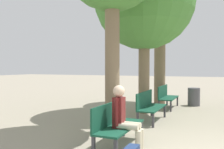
# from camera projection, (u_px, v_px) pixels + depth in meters

# --- Properties ---
(bench_row_0) EXTENTS (0.54, 1.66, 0.91)m
(bench_row_0) POSITION_uv_depth(u_px,v_px,m) (116.00, 122.00, 5.28)
(bench_row_0) COLOR #144733
(bench_row_0) RESTS_ON ground_plane
(bench_row_1) EXTENTS (0.54, 1.66, 0.91)m
(bench_row_1) POSITION_uv_depth(u_px,v_px,m) (149.00, 105.00, 7.74)
(bench_row_1) COLOR #144733
(bench_row_1) RESTS_ON ground_plane
(bench_row_2) EXTENTS (0.54, 1.66, 0.91)m
(bench_row_2) POSITION_uv_depth(u_px,v_px,m) (166.00, 95.00, 10.19)
(bench_row_2) COLOR #144733
(bench_row_2) RESTS_ON ground_plane
(tree_row_1) EXTENTS (3.65, 3.65, 5.96)m
(tree_row_1) POSITION_uv_depth(u_px,v_px,m) (144.00, 0.00, 9.00)
(tree_row_1) COLOR #7A664C
(tree_row_1) RESTS_ON ground_plane
(tree_row_2) EXTENTS (2.78, 2.78, 5.65)m
(tree_row_2) POSITION_uv_depth(u_px,v_px,m) (160.00, 12.00, 11.34)
(tree_row_2) COLOR #7A664C
(tree_row_2) RESTS_ON ground_plane
(person_seated) EXTENTS (0.63, 0.36, 1.31)m
(person_seated) POSITION_uv_depth(u_px,v_px,m) (124.00, 116.00, 5.04)
(person_seated) COLOR beige
(person_seated) RESTS_ON ground_plane
(trash_bin) EXTENTS (0.51, 0.51, 0.77)m
(trash_bin) POSITION_uv_depth(u_px,v_px,m) (194.00, 97.00, 10.80)
(trash_bin) COLOR #4C4C51
(trash_bin) RESTS_ON ground_plane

